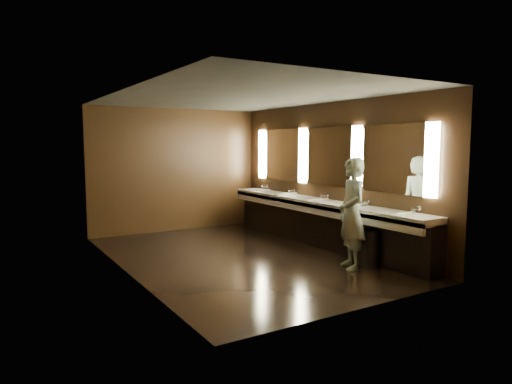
{
  "coord_description": "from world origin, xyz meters",
  "views": [
    {
      "loc": [
        -3.91,
        -6.9,
        1.99
      ],
      "look_at": [
        0.32,
        0.0,
        1.14
      ],
      "focal_mm": 32.0,
      "sensor_mm": 36.0,
      "label": 1
    }
  ],
  "objects": [
    {
      "name": "floor",
      "position": [
        0.0,
        0.0,
        0.0
      ],
      "size": [
        6.0,
        6.0,
        0.0
      ],
      "primitive_type": "plane",
      "color": "black",
      "rests_on": "ground"
    },
    {
      "name": "ceiling",
      "position": [
        0.0,
        0.0,
        2.8
      ],
      "size": [
        4.0,
        6.0,
        0.02
      ],
      "primitive_type": "cube",
      "color": "#2D2D2B",
      "rests_on": "wall_back"
    },
    {
      "name": "wall_back",
      "position": [
        0.0,
        3.0,
        1.4
      ],
      "size": [
        4.0,
        0.02,
        2.8
      ],
      "primitive_type": "cube",
      "color": "black",
      "rests_on": "floor"
    },
    {
      "name": "wall_front",
      "position": [
        0.0,
        -3.0,
        1.4
      ],
      "size": [
        4.0,
        0.02,
        2.8
      ],
      "primitive_type": "cube",
      "color": "black",
      "rests_on": "floor"
    },
    {
      "name": "wall_left",
      "position": [
        -2.0,
        0.0,
        1.4
      ],
      "size": [
        0.02,
        6.0,
        2.8
      ],
      "primitive_type": "cube",
      "color": "black",
      "rests_on": "floor"
    },
    {
      "name": "wall_right",
      "position": [
        2.0,
        0.0,
        1.4
      ],
      "size": [
        0.02,
        6.0,
        2.8
      ],
      "primitive_type": "cube",
      "color": "black",
      "rests_on": "floor"
    },
    {
      "name": "sink_counter",
      "position": [
        1.79,
        0.0,
        0.5
      ],
      "size": [
        0.55,
        5.4,
        1.01
      ],
      "color": "black",
      "rests_on": "floor"
    },
    {
      "name": "mirror_band",
      "position": [
        1.98,
        -0.0,
        1.75
      ],
      "size": [
        0.06,
        5.03,
        1.15
      ],
      "color": "#FFF5C4",
      "rests_on": "wall_right"
    },
    {
      "name": "person",
      "position": [
        1.15,
        -1.56,
        0.89
      ],
      "size": [
        0.63,
        0.76,
        1.78
      ],
      "primitive_type": "imported",
      "rotation": [
        0.0,
        0.0,
        -1.95
      ],
      "color": "#87BECA",
      "rests_on": "floor"
    },
    {
      "name": "trash_bin",
      "position": [
        1.58,
        -1.57,
        0.3
      ],
      "size": [
        0.44,
        0.44,
        0.59
      ],
      "primitive_type": "cylinder",
      "rotation": [
        0.0,
        0.0,
        -0.19
      ],
      "color": "black",
      "rests_on": "floor"
    }
  ]
}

